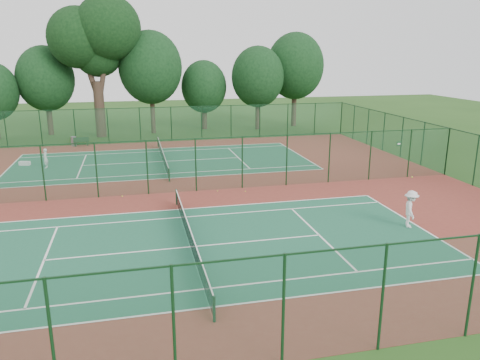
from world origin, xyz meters
name	(u,v)px	position (x,y,z in m)	size (l,w,h in m)	color
ground	(173,192)	(0.00, 0.00, 0.00)	(120.00, 120.00, 0.00)	#224816
red_pad	(173,192)	(0.00, 0.00, 0.01)	(40.00, 36.00, 0.01)	maroon
court_near	(190,247)	(0.00, -9.00, 0.01)	(23.77, 10.97, 0.01)	#1C5B3F
court_far	(163,161)	(0.00, 9.00, 0.01)	(23.77, 10.97, 0.01)	#1B573B
fence_north	(156,125)	(0.00, 18.00, 1.76)	(40.00, 0.09, 3.50)	#1B5333
fence_south	(230,317)	(0.00, -18.00, 1.76)	(40.00, 0.09, 3.50)	#184830
fence_east	(447,151)	(20.00, 0.00, 1.76)	(0.09, 36.00, 3.50)	#1A5030
fence_divider	(172,166)	(0.00, 0.00, 1.76)	(40.00, 0.09, 3.50)	#184829
tennis_net_near	(190,236)	(0.00, -9.00, 0.54)	(0.10, 12.90, 0.97)	#163E25
tennis_net_far	(163,155)	(0.00, 9.00, 0.54)	(0.10, 12.90, 0.97)	#123119
player_near	(411,209)	(11.38, -8.97, 0.99)	(1.25, 0.72, 1.94)	white
player_far	(45,158)	(-9.03, 8.83, 0.78)	(0.56, 0.37, 1.53)	silver
trash_bin	(74,141)	(-7.87, 17.60, 0.47)	(0.51, 0.51, 0.92)	slate
bench	(81,141)	(-7.16, 17.35, 0.46)	(1.48, 0.67, 0.88)	#12351B
kit_bag	(25,163)	(-10.86, 10.16, 0.17)	(0.85, 0.32, 0.32)	silver
stray_ball_a	(218,191)	(2.86, -0.44, 0.04)	(0.06, 0.06, 0.06)	#CDE635
stray_ball_b	(245,191)	(4.60, -0.95, 0.04)	(0.07, 0.07, 0.07)	gold
stray_ball_c	(122,196)	(-3.18, -0.25, 0.05)	(0.07, 0.07, 0.07)	#CDDC33
big_tree	(95,37)	(-5.44, 22.59, 10.21)	(9.39, 6.87, 14.42)	#35261D
evergreen_row	(158,132)	(0.50, 24.25, 0.00)	(39.00, 5.00, 12.00)	black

